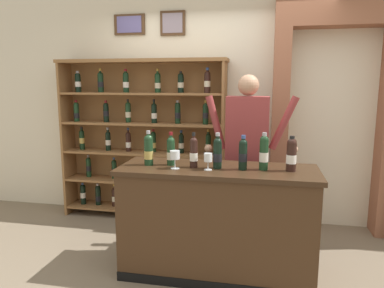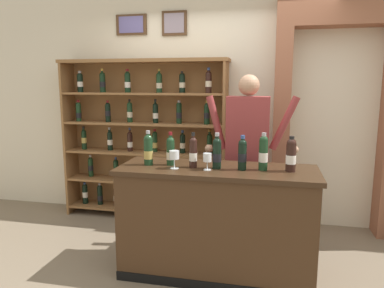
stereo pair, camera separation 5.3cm
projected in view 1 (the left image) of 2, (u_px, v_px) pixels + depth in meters
ground_plane at (195, 271)px, 3.26m from camera, size 14.00×14.00×0.02m
back_wall at (218, 72)px, 4.35m from camera, size 12.00×0.19×3.58m
wine_shelf at (143, 136)px, 4.43m from camera, size 2.06×0.34×1.94m
archway_doorway at (333, 102)px, 4.02m from camera, size 1.32×0.45×2.59m
tasting_counter at (217, 221)px, 3.14m from camera, size 1.68×0.62×0.96m
shopkeeper at (247, 143)px, 3.55m from camera, size 0.91×0.22×1.75m
tasting_bottle_chianti at (149, 150)px, 3.13m from camera, size 0.08×0.08×0.30m
tasting_bottle_prosecco at (171, 151)px, 3.13m from camera, size 0.07×0.07×0.29m
tasting_bottle_rosso at (194, 152)px, 3.05m from camera, size 0.07×0.07×0.30m
tasting_bottle_riserva at (217, 152)px, 3.01m from camera, size 0.07×0.07×0.30m
tasting_bottle_grappa at (243, 154)px, 2.97m from camera, size 0.07×0.07×0.29m
tasting_bottle_brunello at (264, 152)px, 2.96m from camera, size 0.07×0.07×0.31m
tasting_bottle_bianco at (291, 154)px, 2.92m from camera, size 0.08×0.08×0.29m
wine_glass_spare at (208, 158)px, 2.96m from camera, size 0.07×0.07×0.14m
wine_glass_right at (175, 156)px, 3.00m from camera, size 0.08×0.08×0.15m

